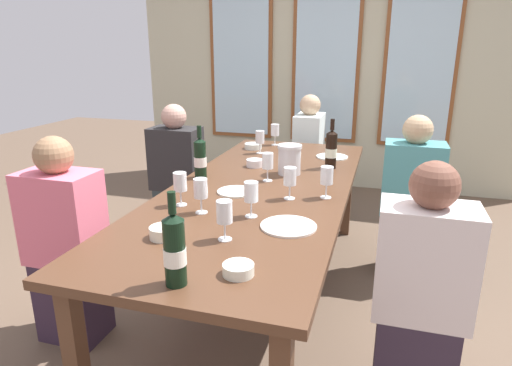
# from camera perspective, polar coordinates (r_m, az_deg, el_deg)

# --- Properties ---
(ground_plane) EXTENTS (12.00, 12.00, 0.00)m
(ground_plane) POSITION_cam_1_polar(r_m,az_deg,el_deg) (2.88, 0.55, -14.61)
(ground_plane) COLOR brown
(back_wall_with_windows) EXTENTS (4.21, 0.10, 2.90)m
(back_wall_with_windows) POSITION_cam_1_polar(r_m,az_deg,el_deg) (4.96, 9.10, 16.19)
(back_wall_with_windows) COLOR #BEB99A
(back_wall_with_windows) RESTS_ON ground
(dining_table) EXTENTS (1.01, 2.55, 0.74)m
(dining_table) POSITION_cam_1_polar(r_m,az_deg,el_deg) (2.59, 0.60, -1.80)
(dining_table) COLOR #523321
(dining_table) RESTS_ON ground
(white_plate_0) EXTENTS (0.26, 0.26, 0.01)m
(white_plate_0) POSITION_cam_1_polar(r_m,az_deg,el_deg) (2.01, 4.22, -5.57)
(white_plate_0) COLOR white
(white_plate_0) RESTS_ON dining_table
(white_plate_1) EXTENTS (0.23, 0.23, 0.01)m
(white_plate_1) POSITION_cam_1_polar(r_m,az_deg,el_deg) (3.30, 9.79, 3.36)
(white_plate_1) COLOR white
(white_plate_1) RESTS_ON dining_table
(white_plate_2) EXTENTS (0.21, 0.21, 0.01)m
(white_plate_2) POSITION_cam_1_polar(r_m,az_deg,el_deg) (2.47, -2.60, -1.11)
(white_plate_2) COLOR white
(white_plate_2) RESTS_ON dining_table
(metal_pitcher) EXTENTS (0.16, 0.16, 0.19)m
(metal_pitcher) POSITION_cam_1_polar(r_m,az_deg,el_deg) (2.81, 4.34, 3.06)
(metal_pitcher) COLOR silver
(metal_pitcher) RESTS_ON dining_table
(wine_bottle_0) EXTENTS (0.08, 0.08, 0.33)m
(wine_bottle_0) POSITION_cam_1_polar(r_m,az_deg,el_deg) (1.52, -10.47, -8.43)
(wine_bottle_0) COLOR black
(wine_bottle_0) RESTS_ON dining_table
(wine_bottle_1) EXTENTS (0.08, 0.08, 0.33)m
(wine_bottle_1) POSITION_cam_1_polar(r_m,az_deg,el_deg) (2.74, -7.22, 3.24)
(wine_bottle_1) COLOR black
(wine_bottle_1) RESTS_ON dining_table
(wine_bottle_2) EXTENTS (0.08, 0.08, 0.33)m
(wine_bottle_2) POSITION_cam_1_polar(r_m,az_deg,el_deg) (2.98, 9.68, 4.32)
(wine_bottle_2) COLOR black
(wine_bottle_2) RESTS_ON dining_table
(tasting_bowl_0) EXTENTS (0.12, 0.12, 0.05)m
(tasting_bowl_0) POSITION_cam_1_polar(r_m,az_deg,el_deg) (1.93, -11.85, -6.25)
(tasting_bowl_0) COLOR white
(tasting_bowl_0) RESTS_ON dining_table
(tasting_bowl_1) EXTENTS (0.11, 0.11, 0.05)m
(tasting_bowl_1) POSITION_cam_1_polar(r_m,az_deg,el_deg) (3.00, -0.18, 2.60)
(tasting_bowl_1) COLOR white
(tasting_bowl_1) RESTS_ON dining_table
(tasting_bowl_2) EXTENTS (0.14, 0.14, 0.04)m
(tasting_bowl_2) POSITION_cam_1_polar(r_m,az_deg,el_deg) (3.53, -0.37, 4.78)
(tasting_bowl_2) COLOR white
(tasting_bowl_2) RESTS_ON dining_table
(tasting_bowl_3) EXTENTS (0.11, 0.11, 0.04)m
(tasting_bowl_3) POSITION_cam_1_polar(r_m,az_deg,el_deg) (1.61, -2.29, -11.08)
(tasting_bowl_3) COLOR white
(tasting_bowl_3) RESTS_ON dining_table
(wine_glass_0) EXTENTS (0.07, 0.07, 0.17)m
(wine_glass_0) POSITION_cam_1_polar(r_m,az_deg,el_deg) (3.65, 2.47, 6.73)
(wine_glass_0) COLOR white
(wine_glass_0) RESTS_ON dining_table
(wine_glass_1) EXTENTS (0.07, 0.07, 0.17)m
(wine_glass_1) POSITION_cam_1_polar(r_m,az_deg,el_deg) (2.27, -9.77, -0.06)
(wine_glass_1) COLOR white
(wine_glass_1) RESTS_ON dining_table
(wine_glass_2) EXTENTS (0.07, 0.07, 0.17)m
(wine_glass_2) POSITION_cam_1_polar(r_m,az_deg,el_deg) (2.38, 9.13, 0.88)
(wine_glass_2) COLOR white
(wine_glass_2) RESTS_ON dining_table
(wine_glass_3) EXTENTS (0.07, 0.07, 0.17)m
(wine_glass_3) POSITION_cam_1_polar(r_m,az_deg,el_deg) (2.65, 1.52, 2.69)
(wine_glass_3) COLOR white
(wine_glass_3) RESTS_ON dining_table
(wine_glass_4) EXTENTS (0.07, 0.07, 0.17)m
(wine_glass_4) POSITION_cam_1_polar(r_m,az_deg,el_deg) (2.08, -0.63, -1.25)
(wine_glass_4) COLOR white
(wine_glass_4) RESTS_ON dining_table
(wine_glass_5) EXTENTS (0.07, 0.07, 0.17)m
(wine_glass_5) POSITION_cam_1_polar(r_m,az_deg,el_deg) (1.84, -4.10, -3.99)
(wine_glass_5) COLOR white
(wine_glass_5) RESTS_ON dining_table
(wine_glass_6) EXTENTS (0.07, 0.07, 0.17)m
(wine_glass_6) POSITION_cam_1_polar(r_m,az_deg,el_deg) (2.34, 4.40, 0.66)
(wine_glass_6) COLOR white
(wine_glass_6) RESTS_ON dining_table
(wine_glass_7) EXTENTS (0.07, 0.07, 0.17)m
(wine_glass_7) POSITION_cam_1_polar(r_m,az_deg,el_deg) (3.35, 0.51, 5.88)
(wine_glass_7) COLOR white
(wine_glass_7) RESTS_ON dining_table
(wine_glass_8) EXTENTS (0.07, 0.07, 0.17)m
(wine_glass_8) POSITION_cam_1_polar(r_m,az_deg,el_deg) (2.15, -7.16, -0.92)
(wine_glass_8) COLOR white
(wine_glass_8) RESTS_ON dining_table
(seated_person_0) EXTENTS (0.38, 0.24, 1.11)m
(seated_person_0) POSITION_cam_1_polar(r_m,az_deg,el_deg) (2.51, -23.29, -7.59)
(seated_person_0) COLOR #362538
(seated_person_0) RESTS_ON ground
(seated_person_1) EXTENTS (0.38, 0.24, 1.11)m
(seated_person_1) POSITION_cam_1_polar(r_m,az_deg,el_deg) (2.01, 20.46, -13.72)
(seated_person_1) COLOR #342737
(seated_person_1) RESTS_ON ground
(seated_person_2) EXTENTS (0.38, 0.24, 1.11)m
(seated_person_2) POSITION_cam_1_polar(r_m,az_deg,el_deg) (3.52, -10.13, 0.54)
(seated_person_2) COLOR #2F3A3A
(seated_person_2) RESTS_ON ground
(seated_person_3) EXTENTS (0.38, 0.24, 1.11)m
(seated_person_3) POSITION_cam_1_polar(r_m,az_deg,el_deg) (3.12, 19.25, -2.36)
(seated_person_3) COLOR #35343D
(seated_person_3) RESTS_ON ground
(seated_person_4) EXTENTS (0.24, 0.38, 1.11)m
(seated_person_4) POSITION_cam_1_polar(r_m,az_deg,el_deg) (4.16, 6.76, 3.26)
(seated_person_4) COLOR #2B253B
(seated_person_4) RESTS_ON ground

